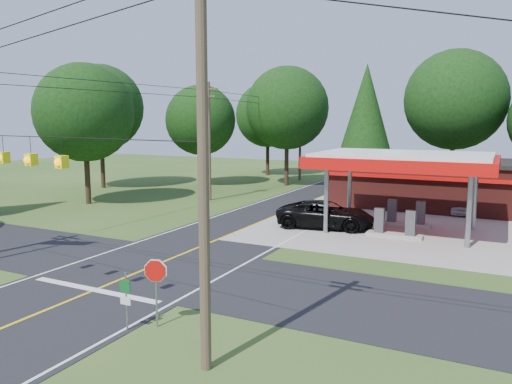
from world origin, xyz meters
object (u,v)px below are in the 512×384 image
at_px(gas_canopy, 403,163).
at_px(sedan_car, 463,206).
at_px(suv_car, 326,215).
at_px(octagonal_stop_sign, 156,276).

relative_size(gas_canopy, sedan_car, 2.89).
distance_m(gas_canopy, suv_car, 5.74).
height_order(sedan_car, octagonal_stop_sign, octagonal_stop_sign).
bearing_deg(octagonal_stop_sign, suv_car, 90.00).
bearing_deg(suv_car, sedan_car, -49.11).
relative_size(sedan_car, octagonal_stop_sign, 1.56).
bearing_deg(sedan_car, octagonal_stop_sign, -104.23).
bearing_deg(gas_canopy, octagonal_stop_sign, -103.79).
bearing_deg(sedan_car, suv_car, -127.97).
bearing_deg(gas_canopy, suv_car, -166.82).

